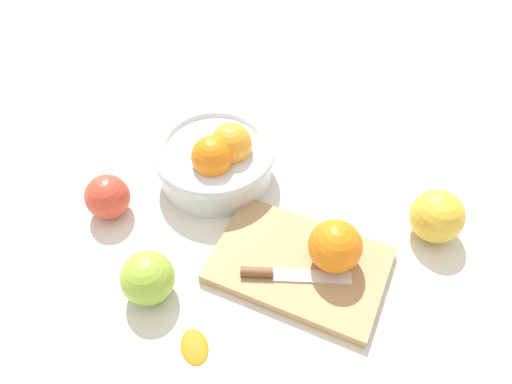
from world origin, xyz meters
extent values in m
plane|color=silver|center=(0.00, 0.00, 0.00)|extent=(2.40, 2.40, 0.00)
cylinder|color=silver|center=(-0.12, 0.09, 0.03)|extent=(0.19, 0.19, 0.06)
torus|color=silver|center=(-0.12, 0.09, 0.06)|extent=(0.20, 0.20, 0.02)
sphere|color=orange|center=(-0.10, 0.06, 0.07)|extent=(0.07, 0.07, 0.07)
sphere|color=orange|center=(-0.10, 0.10, 0.07)|extent=(0.07, 0.07, 0.07)
cube|color=tan|center=(0.09, 0.01, 0.01)|extent=(0.27, 0.20, 0.02)
sphere|color=orange|center=(0.13, 0.04, 0.05)|extent=(0.08, 0.08, 0.08)
cube|color=silver|center=(0.12, 0.00, 0.02)|extent=(0.10, 0.08, 0.00)
cylinder|color=brown|center=(0.05, -0.04, 0.02)|extent=(0.05, 0.04, 0.01)
sphere|color=#8EB738|center=(-0.06, -0.14, 0.04)|extent=(0.07, 0.07, 0.07)
sphere|color=gold|center=(0.22, 0.18, 0.04)|extent=(0.08, 0.08, 0.08)
sphere|color=#D6422D|center=(-0.21, -0.07, 0.03)|extent=(0.07, 0.07, 0.07)
ellipsoid|color=orange|center=(0.04, -0.17, 0.00)|extent=(0.06, 0.06, 0.01)
camera|label=1|loc=(0.26, -0.34, 0.63)|focal=35.38mm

